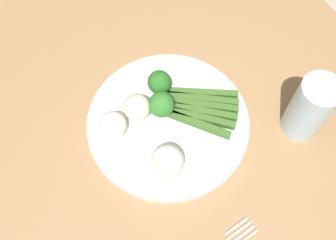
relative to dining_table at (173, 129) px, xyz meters
name	(u,v)px	position (x,y,z in m)	size (l,w,h in m)	color
ground_plane	(171,206)	(0.00, 0.00, -0.64)	(6.00, 6.00, 0.02)	#B7A88E
dining_table	(173,129)	(0.00, 0.00, 0.00)	(1.46, 0.81, 0.73)	#9E754C
plate	(168,123)	(0.03, -0.03, 0.11)	(0.29, 0.29, 0.01)	white
asparagus_bundle	(200,108)	(0.04, 0.03, 0.12)	(0.14, 0.14, 0.01)	#3D6626
broccoli_outer_edge	(161,105)	(0.01, -0.03, 0.15)	(0.05, 0.05, 0.06)	#609E3D
broccoli_back	(159,83)	(-0.03, -0.01, 0.15)	(0.04, 0.04, 0.05)	#568E33
cauliflower_mid	(137,107)	(-0.01, -0.07, 0.14)	(0.05, 0.05, 0.05)	beige
cauliflower_edge	(168,161)	(0.10, -0.07, 0.14)	(0.06, 0.06, 0.06)	white
cauliflower_near_fork	(113,125)	(-0.01, -0.12, 0.14)	(0.05, 0.05, 0.05)	white
water_glass	(310,108)	(0.15, 0.17, 0.17)	(0.07, 0.07, 0.13)	silver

